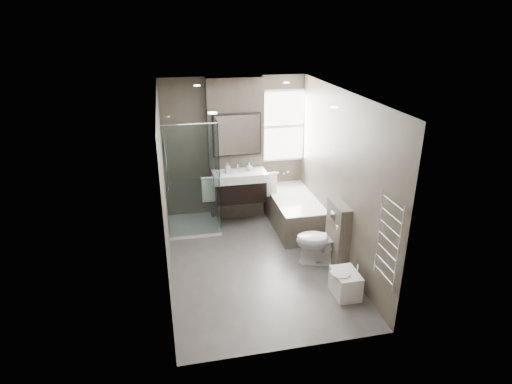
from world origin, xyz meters
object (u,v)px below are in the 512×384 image
object	(u,v)px
bidet	(345,283)
vanity	(240,186)
toilet	(321,241)
bathtub	(294,210)

from	to	relation	value
bidet	vanity	bearing A→B (deg)	112.24
vanity	toilet	distance (m)	1.91
toilet	bidet	bearing A→B (deg)	20.08
toilet	bidet	world-z (taller)	toilet
toilet	vanity	bearing A→B (deg)	-131.78
vanity	bathtub	xyz separation A→B (m)	(0.92, -0.33, -0.43)
vanity	toilet	world-z (taller)	vanity
vanity	bathtub	bearing A→B (deg)	-19.37
toilet	bidet	size ratio (longest dim) A/B	1.63
bathtub	bidet	world-z (taller)	bathtub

